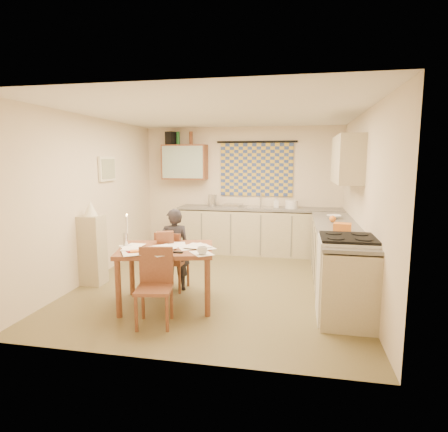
% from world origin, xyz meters
% --- Properties ---
extents(floor, '(4.00, 4.50, 0.02)m').
position_xyz_m(floor, '(0.00, 0.00, -0.01)').
color(floor, brown).
rests_on(floor, ground).
extents(ceiling, '(4.00, 4.50, 0.02)m').
position_xyz_m(ceiling, '(0.00, 0.00, 2.51)').
color(ceiling, white).
rests_on(ceiling, floor).
extents(wall_back, '(4.00, 0.02, 2.50)m').
position_xyz_m(wall_back, '(0.00, 2.26, 1.25)').
color(wall_back, beige).
rests_on(wall_back, floor).
extents(wall_front, '(4.00, 0.02, 2.50)m').
position_xyz_m(wall_front, '(0.00, -2.26, 1.25)').
color(wall_front, beige).
rests_on(wall_front, floor).
extents(wall_left, '(0.02, 4.50, 2.50)m').
position_xyz_m(wall_left, '(-2.01, 0.00, 1.25)').
color(wall_left, beige).
rests_on(wall_left, floor).
extents(wall_right, '(0.02, 4.50, 2.50)m').
position_xyz_m(wall_right, '(2.01, 0.00, 1.25)').
color(wall_right, beige).
rests_on(wall_right, floor).
extents(window_blind, '(1.45, 0.03, 1.05)m').
position_xyz_m(window_blind, '(0.30, 2.22, 1.65)').
color(window_blind, '#314682').
rests_on(window_blind, wall_back).
extents(curtain_rod, '(1.60, 0.04, 0.04)m').
position_xyz_m(curtain_rod, '(0.30, 2.20, 2.20)').
color(curtain_rod, black).
rests_on(curtain_rod, wall_back).
extents(wall_cabinet, '(0.90, 0.34, 0.70)m').
position_xyz_m(wall_cabinet, '(-1.15, 2.08, 1.80)').
color(wall_cabinet, brown).
rests_on(wall_cabinet, wall_back).
extents(wall_cabinet_glass, '(0.84, 0.02, 0.64)m').
position_xyz_m(wall_cabinet_glass, '(-1.15, 1.91, 1.80)').
color(wall_cabinet_glass, '#99B2A5').
rests_on(wall_cabinet_glass, wall_back).
extents(upper_cabinet_right, '(0.34, 1.30, 0.70)m').
position_xyz_m(upper_cabinet_right, '(1.83, 0.55, 1.85)').
color(upper_cabinet_right, tan).
rests_on(upper_cabinet_right, wall_right).
extents(framed_print, '(0.04, 0.50, 0.40)m').
position_xyz_m(framed_print, '(-1.97, 0.40, 1.70)').
color(framed_print, white).
rests_on(framed_print, wall_left).
extents(print_canvas, '(0.01, 0.42, 0.32)m').
position_xyz_m(print_canvas, '(-1.95, 0.40, 1.70)').
color(print_canvas, beige).
rests_on(print_canvas, wall_left).
extents(counter_back, '(3.30, 0.62, 0.92)m').
position_xyz_m(counter_back, '(0.46, 1.95, 0.45)').
color(counter_back, tan).
rests_on(counter_back, floor).
extents(counter_right, '(0.62, 2.95, 0.92)m').
position_xyz_m(counter_right, '(1.70, 0.07, 0.45)').
color(counter_right, tan).
rests_on(counter_right, floor).
extents(stove, '(0.64, 0.64, 0.99)m').
position_xyz_m(stove, '(1.70, -0.97, 0.49)').
color(stove, white).
rests_on(stove, floor).
extents(sink, '(0.60, 0.51, 0.10)m').
position_xyz_m(sink, '(0.42, 1.95, 0.88)').
color(sink, silver).
rests_on(sink, counter_back).
extents(tap, '(0.03, 0.03, 0.28)m').
position_xyz_m(tap, '(0.41, 2.13, 1.06)').
color(tap, silver).
rests_on(tap, counter_back).
extents(dish_rack, '(0.40, 0.35, 0.06)m').
position_xyz_m(dish_rack, '(-0.14, 1.95, 0.95)').
color(dish_rack, silver).
rests_on(dish_rack, counter_back).
extents(kettle, '(0.20, 0.20, 0.24)m').
position_xyz_m(kettle, '(-0.55, 1.95, 1.04)').
color(kettle, silver).
rests_on(kettle, counter_back).
extents(mixing_bowl, '(0.27, 0.27, 0.16)m').
position_xyz_m(mixing_bowl, '(1.02, 1.95, 1.00)').
color(mixing_bowl, white).
rests_on(mixing_bowl, counter_back).
extents(soap_bottle, '(0.10, 0.10, 0.20)m').
position_xyz_m(soap_bottle, '(0.72, 2.00, 1.02)').
color(soap_bottle, white).
rests_on(soap_bottle, counter_back).
extents(bowl, '(0.24, 0.24, 0.06)m').
position_xyz_m(bowl, '(1.70, 0.78, 0.95)').
color(bowl, white).
rests_on(bowl, counter_right).
extents(orange_bag, '(0.24, 0.19, 0.12)m').
position_xyz_m(orange_bag, '(1.70, -0.38, 0.98)').
color(orange_bag, orange).
rests_on(orange_bag, counter_right).
extents(fruit_orange, '(0.10, 0.10, 0.10)m').
position_xyz_m(fruit_orange, '(1.65, 0.42, 0.97)').
color(fruit_orange, orange).
rests_on(fruit_orange, counter_right).
extents(speaker, '(0.21, 0.24, 0.26)m').
position_xyz_m(speaker, '(-1.43, 2.08, 2.28)').
color(speaker, black).
rests_on(speaker, wall_cabinet).
extents(bottle_green, '(0.08, 0.08, 0.26)m').
position_xyz_m(bottle_green, '(-1.28, 2.08, 2.28)').
color(bottle_green, '#195926').
rests_on(bottle_green, wall_cabinet).
extents(bottle_brown, '(0.08, 0.08, 0.26)m').
position_xyz_m(bottle_brown, '(-1.01, 2.08, 2.28)').
color(bottle_brown, brown).
rests_on(bottle_brown, wall_cabinet).
extents(dining_table, '(1.33, 1.13, 0.75)m').
position_xyz_m(dining_table, '(-0.49, -0.95, 0.38)').
color(dining_table, brown).
rests_on(dining_table, floor).
extents(chair_far, '(0.41, 0.41, 0.85)m').
position_xyz_m(chair_far, '(-0.60, -0.38, 0.26)').
color(chair_far, brown).
rests_on(chair_far, floor).
extents(chair_near, '(0.46, 0.46, 0.86)m').
position_xyz_m(chair_near, '(-0.42, -1.54, 0.27)').
color(chair_near, brown).
rests_on(chair_near, floor).
extents(person, '(0.61, 0.56, 1.18)m').
position_xyz_m(person, '(-0.56, -0.40, 0.59)').
color(person, black).
rests_on(person, floor).
extents(shelf_stand, '(0.32, 0.30, 1.04)m').
position_xyz_m(shelf_stand, '(-1.84, -0.39, 0.52)').
color(shelf_stand, tan).
rests_on(shelf_stand, floor).
extents(lampshade, '(0.20, 0.20, 0.22)m').
position_xyz_m(lampshade, '(-1.84, -0.39, 1.15)').
color(lampshade, white).
rests_on(lampshade, shelf_stand).
extents(letter_rack, '(0.24, 0.18, 0.16)m').
position_xyz_m(letter_rack, '(-0.58, -0.72, 0.83)').
color(letter_rack, brown).
rests_on(letter_rack, dining_table).
extents(mug, '(0.20, 0.20, 0.09)m').
position_xyz_m(mug, '(0.05, -1.20, 0.80)').
color(mug, white).
rests_on(mug, dining_table).
extents(magazine, '(0.44, 0.44, 0.02)m').
position_xyz_m(magazine, '(-0.88, -1.28, 0.76)').
color(magazine, maroon).
rests_on(magazine, dining_table).
extents(book, '(0.18, 0.24, 0.02)m').
position_xyz_m(book, '(-0.84, -1.14, 0.76)').
color(book, orange).
rests_on(book, dining_table).
extents(orange_box, '(0.14, 0.13, 0.04)m').
position_xyz_m(orange_box, '(-0.74, -1.31, 0.77)').
color(orange_box, orange).
rests_on(orange_box, dining_table).
extents(eyeglasses, '(0.13, 0.05, 0.02)m').
position_xyz_m(eyeglasses, '(-0.26, -1.18, 0.76)').
color(eyeglasses, black).
rests_on(eyeglasses, dining_table).
extents(candle_holder, '(0.07, 0.07, 0.18)m').
position_xyz_m(candle_holder, '(-1.00, -1.01, 0.84)').
color(candle_holder, silver).
rests_on(candle_holder, dining_table).
extents(candle, '(0.03, 0.03, 0.22)m').
position_xyz_m(candle, '(-0.97, -1.03, 1.04)').
color(candle, white).
rests_on(candle, dining_table).
extents(candle_flame, '(0.02, 0.02, 0.02)m').
position_xyz_m(candle_flame, '(-0.98, -1.00, 1.16)').
color(candle_flame, '#FFCC66').
rests_on(candle_flame, dining_table).
extents(papers, '(1.30, 0.94, 0.03)m').
position_xyz_m(papers, '(-0.46, -1.05, 0.76)').
color(papers, white).
rests_on(papers, dining_table).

